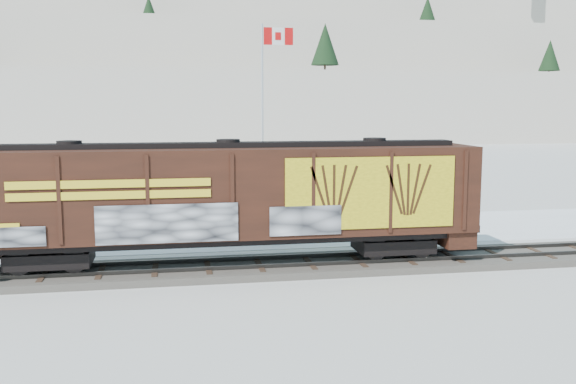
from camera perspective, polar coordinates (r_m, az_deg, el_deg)
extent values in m
plane|color=white|center=(25.82, 1.82, -6.80)|extent=(500.00, 500.00, 0.00)
cube|color=#59544C|center=(25.78, 1.83, -6.50)|extent=(50.00, 3.40, 0.28)
cube|color=#33302D|center=(25.05, 2.17, -6.42)|extent=(50.00, 0.10, 0.15)
cube|color=#33302D|center=(26.41, 1.50, -5.67)|extent=(50.00, 0.10, 0.15)
cube|color=white|center=(33.00, -0.87, -3.56)|extent=(40.00, 8.00, 0.03)
cube|color=white|center=(119.56, -7.70, 7.44)|extent=(360.00, 40.00, 12.00)
cube|color=white|center=(149.64, -8.25, 9.77)|extent=(360.00, 40.00, 24.00)
cube|color=white|center=(184.85, -8.66, 11.07)|extent=(360.00, 50.00, 35.00)
cone|color=black|center=(118.13, 3.32, 12.98)|extent=(5.04, 5.04, 7.38)
cone|color=black|center=(142.34, 22.24, 11.18)|extent=(4.20, 4.20, 6.15)
cone|color=black|center=(154.05, -12.27, 15.64)|extent=(3.92, 3.92, 5.74)
cone|color=black|center=(161.72, 12.29, 15.47)|extent=(4.48, 4.48, 6.56)
cube|color=black|center=(25.50, -20.36, -5.44)|extent=(3.00, 2.00, 0.90)
cube|color=black|center=(26.54, 9.29, -4.54)|extent=(3.00, 2.00, 0.90)
cylinder|color=black|center=(24.94, -22.83, -5.85)|extent=(0.90, 0.12, 0.90)
cube|color=black|center=(25.05, -5.23, -3.98)|extent=(19.34, 2.40, 0.25)
cube|color=#33170E|center=(24.75, -5.29, 0.10)|extent=(19.34, 3.00, 3.35)
cube|color=black|center=(24.58, -5.34, 4.20)|extent=(17.80, 0.90, 0.20)
cube|color=yellow|center=(24.25, 7.42, -0.09)|extent=(6.58, 0.03, 2.71)
cube|color=gold|center=(23.20, -15.50, 0.21)|extent=(6.96, 0.02, 0.70)
cube|color=silver|center=(23.28, -10.64, -2.79)|extent=(5.03, 0.03, 1.40)
cylinder|color=silver|center=(38.77, -2.25, -1.74)|extent=(0.90, 0.90, 0.20)
cylinder|color=silver|center=(38.26, -2.29, 6.40)|extent=(0.14, 0.14, 11.18)
cube|color=red|center=(38.50, -1.80, 13.69)|extent=(0.50, 0.07, 1.00)
cube|color=white|center=(38.60, -0.89, 13.68)|extent=(0.70, 0.09, 1.00)
cube|color=red|center=(38.70, 0.08, 13.66)|extent=(0.50, 0.07, 1.00)
imported|color=#B0B2B7|center=(30.84, -4.05, -2.90)|extent=(4.72, 2.50, 1.53)
imported|color=white|center=(33.41, -7.69, -2.19)|extent=(4.55, 1.94, 1.46)
imported|color=black|center=(33.01, 3.53, -2.39)|extent=(4.83, 2.91, 1.31)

